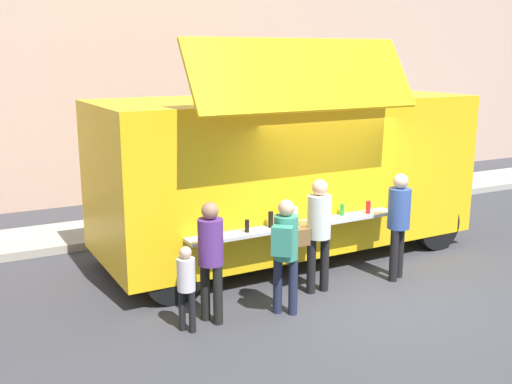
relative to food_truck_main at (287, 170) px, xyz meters
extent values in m
plane|color=#38383D|center=(0.04, -2.39, -1.53)|extent=(60.00, 60.00, 0.00)
cube|color=#9E998E|center=(-4.00, 2.62, -1.46)|extent=(28.00, 1.60, 0.15)
cube|color=tan|center=(-3.00, 6.52, 2.03)|extent=(32.00, 2.40, 7.13)
cube|color=yellow|center=(0.00, 0.02, 0.01)|extent=(6.60, 2.65, 2.49)
cube|color=yellow|center=(-0.62, -1.55, 1.69)|extent=(3.61, 0.77, 1.01)
cube|color=black|center=(-0.63, -1.18, 0.31)|extent=(3.42, 0.19, 1.12)
cube|color=#B7B7BC|center=(-0.62, -1.39, -0.56)|extent=(3.60, 0.44, 0.05)
cylinder|color=silver|center=(-1.94, -1.45, -0.44)|extent=(0.08, 0.08, 0.20)
cylinder|color=black|center=(-1.50, -1.44, -0.45)|extent=(0.07, 0.07, 0.18)
cylinder|color=black|center=(-1.08, -1.38, -0.42)|extent=(0.08, 0.08, 0.24)
cylinder|color=white|center=(-0.63, -1.35, -0.41)|extent=(0.08, 0.08, 0.25)
cylinder|color=orange|center=(-0.19, -1.34, -0.41)|extent=(0.07, 0.07, 0.25)
cylinder|color=green|center=(0.26, -1.31, -0.44)|extent=(0.07, 0.07, 0.19)
cylinder|color=red|center=(0.71, -1.40, -0.44)|extent=(0.08, 0.08, 0.20)
cube|color=black|center=(3.21, 0.10, 0.46)|extent=(0.13, 2.11, 1.09)
cylinder|color=black|center=(2.54, 1.18, -1.08)|extent=(0.90, 0.28, 0.90)
cylinder|color=black|center=(2.59, -1.01, -1.08)|extent=(0.90, 0.28, 0.90)
cylinder|color=black|center=(-2.60, 1.05, -1.08)|extent=(0.90, 0.28, 0.90)
cylinder|color=black|center=(-2.54, -1.13, -1.08)|extent=(0.90, 0.28, 0.90)
cylinder|color=#2F5C38|center=(4.16, 2.32, -1.06)|extent=(0.60, 0.60, 0.95)
cylinder|color=black|center=(-0.59, -1.75, -1.11)|extent=(0.14, 0.14, 0.85)
cylinder|color=black|center=(-0.36, -1.76, -1.11)|extent=(0.14, 0.14, 0.85)
cylinder|color=silver|center=(-0.47, -1.76, -0.36)|extent=(0.35, 0.35, 0.64)
sphere|color=#E1A481|center=(-0.47, -1.76, 0.08)|extent=(0.24, 0.24, 0.24)
cube|color=brown|center=(-0.75, -1.75, -0.63)|extent=(0.21, 0.16, 0.25)
cylinder|color=#1F243A|center=(-1.38, -2.14, -1.14)|extent=(0.13, 0.13, 0.80)
cylinder|color=#1F243A|center=(-1.22, -2.28, -1.14)|extent=(0.13, 0.13, 0.80)
cylinder|color=#358269|center=(-1.30, -2.21, -0.44)|extent=(0.33, 0.33, 0.60)
sphere|color=tan|center=(-1.30, -2.21, -0.02)|extent=(0.22, 0.22, 0.22)
cube|color=#328369|center=(-1.46, -2.40, -0.41)|extent=(0.32, 0.31, 0.39)
cylinder|color=black|center=(-2.35, -1.89, -1.13)|extent=(0.13, 0.13, 0.81)
cylinder|color=black|center=(-2.25, -2.08, -1.13)|extent=(0.13, 0.13, 0.81)
cylinder|color=#562C76|center=(-2.30, -1.99, -0.41)|extent=(0.34, 0.34, 0.61)
sphere|color=#976B50|center=(-2.30, -1.99, 0.01)|extent=(0.23, 0.23, 0.23)
cylinder|color=black|center=(0.83, -1.94, -1.11)|extent=(0.13, 0.13, 0.84)
cylinder|color=black|center=(1.03, -1.83, -1.11)|extent=(0.13, 0.13, 0.84)
cylinder|color=#2F4889|center=(0.93, -1.88, -0.37)|extent=(0.35, 0.35, 0.64)
sphere|color=tan|center=(0.93, -1.88, 0.06)|extent=(0.24, 0.24, 0.24)
cylinder|color=black|center=(-2.74, -2.04, -1.25)|extent=(0.09, 0.09, 0.56)
cylinder|color=black|center=(-2.65, -2.16, -1.25)|extent=(0.09, 0.09, 0.56)
cylinder|color=beige|center=(-2.70, -2.10, -0.76)|extent=(0.23, 0.23, 0.43)
sphere|color=#D5A98A|center=(-2.70, -2.10, -0.46)|extent=(0.16, 0.16, 0.16)
camera|label=1|loc=(-5.21, -8.89, 1.97)|focal=42.12mm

